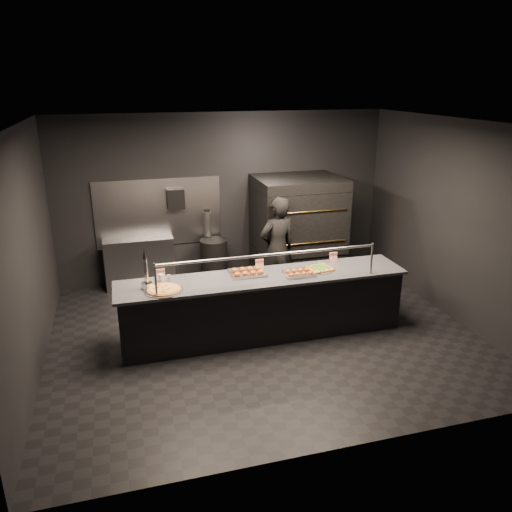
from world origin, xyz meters
The scene contains 15 objects.
room centered at (-0.02, 0.05, 1.50)m, with size 6.04×6.00×3.00m.
service_counter centered at (0.00, 0.00, 0.46)m, with size 4.10×0.78×1.37m.
pizza_oven centered at (1.20, 1.90, 0.97)m, with size 1.50×1.23×1.91m.
prep_shelf centered at (-1.60, 2.32, 0.45)m, with size 1.20×0.35×0.90m, color #99999E.
towel_dispenser centered at (-0.90, 2.39, 1.55)m, with size 0.30×0.20×0.35m, color black.
fire_extinguisher centered at (-0.35, 2.40, 1.06)m, with size 0.14×0.14×0.51m.
beer_tap centered at (-1.60, 0.00, 1.08)m, with size 0.15×0.21×0.57m.
round_pizza centered at (-1.39, -0.14, 0.94)m, with size 0.50×0.50×0.03m.
slider_tray_a centered at (-0.19, 0.14, 0.95)m, with size 0.51×0.38×0.08m.
slider_tray_b centered at (0.50, -0.08, 0.95)m, with size 0.44×0.34×0.07m.
square_pizza centered at (0.85, 0.01, 0.94)m, with size 0.43×0.43×0.05m.
condiment_jar centered at (-1.37, 0.18, 0.97)m, with size 0.16×0.06×0.11m.
tent_cards centered at (-0.06, 0.28, 1.00)m, with size 2.70×0.04×0.15m.
trash_bin centered at (-0.30, 2.16, 0.41)m, with size 0.49×0.49×0.81m, color black.
worker centered at (0.60, 1.21, 0.88)m, with size 0.64×0.42×1.75m, color black.
Camera 1 is at (-1.85, -6.22, 3.53)m, focal length 35.00 mm.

